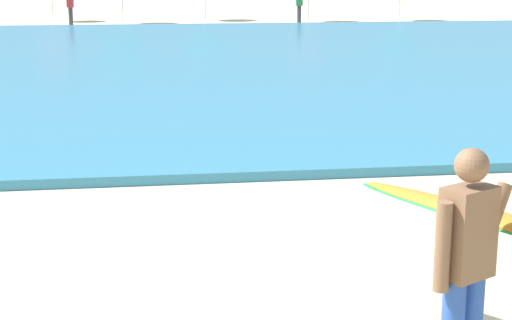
% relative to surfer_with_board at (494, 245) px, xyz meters
% --- Properties ---
extents(sea, '(120.00, 28.00, 0.14)m').
position_rel_surfer_with_board_xyz_m(sea, '(-1.89, 19.70, -0.97)').
color(sea, teal).
rests_on(sea, ground).
extents(surfer_with_board, '(1.69, 2.81, 1.73)m').
position_rel_surfer_with_board_xyz_m(surfer_with_board, '(0.00, 0.00, 0.00)').
color(surfer_with_board, '#284CA3').
rests_on(surfer_with_board, ground).
extents(beachgoer_near_row_left, '(0.32, 0.20, 1.58)m').
position_rel_surfer_with_board_xyz_m(beachgoer_near_row_left, '(-5.24, 35.10, -0.20)').
color(beachgoer_near_row_left, '#383842').
rests_on(beachgoer_near_row_left, ground).
extents(beachgoer_near_row_mid, '(0.32, 0.20, 1.58)m').
position_rel_surfer_with_board_xyz_m(beachgoer_near_row_mid, '(5.60, 35.11, -0.20)').
color(beachgoer_near_row_mid, '#383842').
rests_on(beachgoer_near_row_mid, ground).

